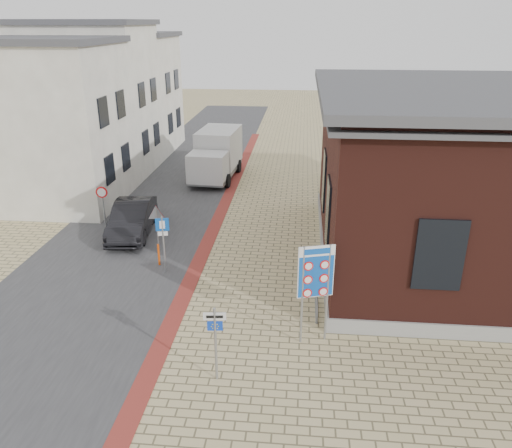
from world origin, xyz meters
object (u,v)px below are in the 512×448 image
at_px(border_sign, 316,274).
at_px(bollard, 159,255).
at_px(essen_sign, 215,334).
at_px(sedan, 132,218).
at_px(parking_sign, 163,235).
at_px(box_truck, 216,154).

height_order(border_sign, bollard, border_sign).
relative_size(border_sign, bollard, 3.48).
bearing_deg(essen_sign, sedan, 114.23).
distance_m(sedan, essen_sign, 10.97).
relative_size(sedan, border_sign, 1.42).
height_order(essen_sign, parking_sign, parking_sign).
relative_size(box_truck, bollard, 6.22).
distance_m(border_sign, essen_sign, 3.39).
relative_size(sedan, parking_sign, 1.97).
bearing_deg(parking_sign, box_truck, 78.61).
relative_size(border_sign, essen_sign, 1.43).
bearing_deg(parking_sign, essen_sign, -75.07).
height_order(box_truck, essen_sign, box_truck).
relative_size(essen_sign, parking_sign, 0.97).
relative_size(sedan, box_truck, 0.80).
height_order(sedan, bollard, sedan).
xyz_separation_m(sedan, box_truck, (2.36, 8.98, 0.75)).
bearing_deg(parking_sign, sedan, 113.00).
xyz_separation_m(box_truck, bollard, (-0.31, -11.99, -1.03)).
xyz_separation_m(border_sign, essen_sign, (-2.61, -2.00, -0.84)).
bearing_deg(border_sign, bollard, 126.74).
bearing_deg(sedan, border_sign, -49.98).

